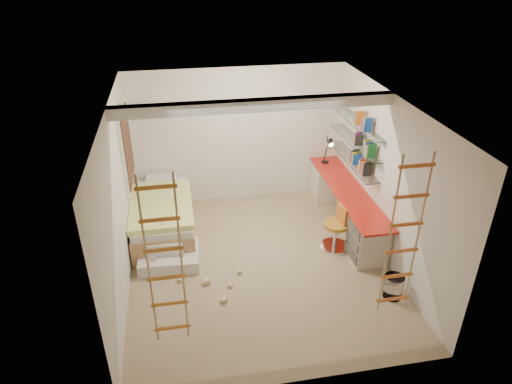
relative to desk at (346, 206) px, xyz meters
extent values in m
plane|color=tan|center=(-1.72, -0.86, -0.40)|extent=(4.50, 4.50, 0.00)
cube|color=white|center=(-1.72, -0.56, 2.12)|extent=(4.00, 0.18, 0.16)
cube|color=white|center=(-3.69, 0.64, 1.15)|extent=(0.06, 1.15, 1.35)
cube|color=#4C2D1E|center=(-3.65, 0.64, 1.15)|extent=(0.02, 1.00, 1.20)
cylinder|color=white|center=(0.03, -1.93, -0.23)|extent=(0.28, 0.28, 0.35)
cube|color=red|center=(0.00, -0.03, 0.33)|extent=(0.55, 2.80, 0.04)
cube|color=beige|center=(0.00, 1.07, -0.05)|extent=(0.52, 0.55, 0.71)
cube|color=beige|center=(0.00, -1.03, -0.05)|extent=(0.52, 0.55, 0.71)
cube|color=#4C4742|center=(-0.27, -1.03, 0.21)|extent=(0.02, 0.50, 0.18)
cube|color=#4C4742|center=(-0.27, -1.03, -0.01)|extent=(0.02, 0.50, 0.18)
cube|color=#4C4742|center=(-0.27, -1.03, -0.23)|extent=(0.02, 0.50, 0.18)
cube|color=white|center=(0.15, 0.27, 0.75)|extent=(0.25, 1.80, 0.01)
cube|color=white|center=(0.15, 0.27, 1.10)|extent=(0.25, 1.80, 0.01)
cube|color=white|center=(0.15, 0.27, 1.45)|extent=(0.25, 1.80, 0.01)
cube|color=#AD7F51|center=(-3.20, 0.37, -0.18)|extent=(1.00, 2.00, 0.45)
cube|color=white|center=(-3.20, 0.37, 0.11)|extent=(0.95, 1.95, 0.12)
cube|color=#EEFC35|center=(-3.20, 0.22, 0.22)|extent=(1.02, 1.60, 0.10)
cube|color=white|center=(-3.20, 1.17, 0.23)|extent=(0.55, 0.35, 0.12)
cylinder|color=black|center=(-0.05, 1.12, 0.36)|extent=(0.14, 0.14, 0.02)
cylinder|color=black|center=(-0.05, 1.12, 0.55)|extent=(0.02, 0.15, 0.36)
cylinder|color=black|center=(-0.05, 1.02, 0.80)|extent=(0.02, 0.27, 0.20)
cone|color=black|center=(-0.05, 0.90, 0.85)|extent=(0.12, 0.14, 0.15)
cylinder|color=#FFEABF|center=(-0.05, 0.86, 0.82)|extent=(0.08, 0.04, 0.08)
cylinder|color=#C18425|center=(-0.40, -0.64, 0.06)|extent=(0.45, 0.45, 0.06)
cube|color=#BB6224|center=(-0.32, -0.62, 0.24)|extent=(0.07, 0.32, 0.29)
cylinder|color=silver|center=(-0.40, -0.64, -0.15)|extent=(0.05, 0.05, 0.41)
cylinder|color=silver|center=(-0.40, -0.64, -0.38)|extent=(0.52, 0.52, 0.05)
cube|color=silver|center=(-3.12, -0.56, -0.30)|extent=(0.97, 0.77, 0.21)
cube|color=silver|center=(-3.17, -0.44, -0.09)|extent=(0.59, 0.50, 0.21)
cube|color=#CCB284|center=(-3.17, -0.44, 0.05)|extent=(0.08, 0.08, 0.08)
cube|color=#CCB284|center=(-3.17, -0.44, 0.12)|extent=(0.07, 0.07, 0.07)
cube|color=#CCB284|center=(-3.17, -0.44, 0.22)|extent=(0.06, 0.06, 0.12)
cube|color=#CCB284|center=(-2.92, -0.70, -0.17)|extent=(0.06, 0.06, 0.06)
cube|color=#CCB284|center=(-2.88, -0.44, -0.17)|extent=(0.06, 0.06, 0.06)
cube|color=#CCB284|center=(-3.36, -0.73, -0.17)|extent=(0.06, 0.06, 0.06)
cube|color=#CCB284|center=(-2.97, -1.07, -0.37)|extent=(0.07, 0.07, 0.07)
cube|color=#CCB284|center=(-2.06, -1.04, -0.37)|extent=(0.07, 0.07, 0.07)
cube|color=#CCB284|center=(-2.58, -1.18, -0.37)|extent=(0.07, 0.07, 0.07)
cube|color=#CCB284|center=(-2.37, -1.63, -0.37)|extent=(0.07, 0.07, 0.07)
cube|color=#CCB284|center=(-2.24, -1.33, -0.37)|extent=(0.07, 0.07, 0.07)
cube|color=#262626|center=(0.15, 0.27, 0.86)|extent=(0.14, 0.70, 0.22)
cube|color=#8C1E7F|center=(0.15, 0.27, 1.21)|extent=(0.14, 0.58, 0.22)
cube|color=orange|center=(0.15, 0.27, 1.56)|extent=(0.14, 0.52, 0.22)
camera|label=1|loc=(-2.81, -6.58, 4.07)|focal=32.00mm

